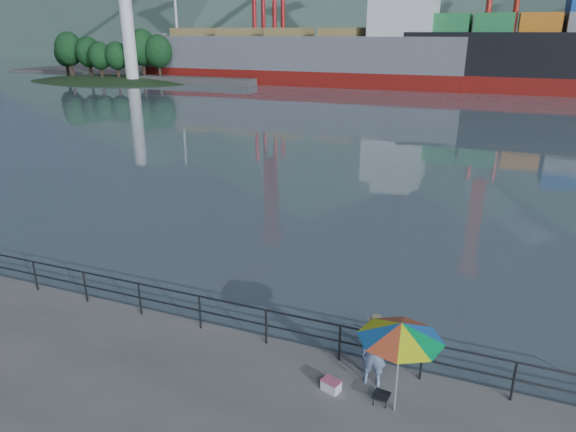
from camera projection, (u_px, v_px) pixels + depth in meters
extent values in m
cube|color=#50636B|center=(475.00, 64.00, 126.00)|extent=(500.00, 280.00, 0.00)
cube|color=#514F4C|center=(524.00, 78.00, 90.21)|extent=(200.00, 40.00, 0.40)
cylinder|color=#2D3033|center=(231.00, 303.00, 13.62)|extent=(22.00, 0.05, 0.05)
cylinder|color=#2D3033|center=(232.00, 318.00, 13.77)|extent=(22.00, 0.05, 0.05)
cube|color=#2D3033|center=(232.00, 319.00, 13.79)|extent=(22.00, 0.06, 1.00)
ellipsoid|color=#263F1E|center=(107.00, 80.00, 85.76)|extent=(48.00, 26.40, 8.40)
cylinder|color=white|center=(129.00, 39.00, 80.59)|extent=(2.00, 2.00, 13.00)
cube|color=orange|center=(525.00, 70.00, 88.89)|extent=(6.00, 2.40, 2.60)
cube|color=orange|center=(567.00, 71.00, 86.63)|extent=(6.00, 2.40, 2.60)
cube|color=orange|center=(525.00, 69.00, 91.51)|extent=(6.00, 2.40, 2.60)
cube|color=#267F3F|center=(565.00, 70.00, 89.25)|extent=(6.00, 2.40, 2.60)
imported|color=#234A86|center=(374.00, 353.00, 11.80)|extent=(0.65, 0.47, 1.65)
cylinder|color=white|center=(397.00, 372.00, 10.85)|extent=(0.04, 0.04, 2.02)
cone|color=#D9552C|center=(401.00, 331.00, 10.51)|extent=(1.99, 1.99, 0.37)
cube|color=black|center=(381.00, 395.00, 11.36)|extent=(0.38, 0.38, 0.05)
cube|color=#2D3033|center=(381.00, 399.00, 11.40)|extent=(0.29, 0.29, 0.18)
cube|color=silver|center=(331.00, 386.00, 11.79)|extent=(0.48, 0.39, 0.24)
cylinder|color=black|center=(373.00, 363.00, 12.79)|extent=(0.68, 1.67, 1.26)
cube|color=maroon|center=(296.00, 77.00, 82.23)|extent=(51.73, 8.95, 2.50)
cube|color=slate|center=(296.00, 53.00, 80.95)|extent=(51.73, 8.95, 5.00)
cube|color=silver|center=(404.00, 10.00, 73.15)|extent=(9.00, 7.52, 7.00)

